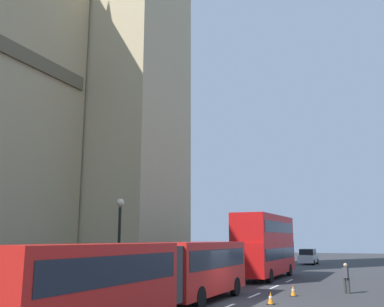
{
  "coord_description": "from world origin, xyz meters",
  "views": [
    {
      "loc": [
        -20.51,
        -7.02,
        3.06
      ],
      "look_at": [
        1.56,
        3.0,
        7.92
      ],
      "focal_mm": 39.92,
      "sensor_mm": 36.0,
      "label": 1
    }
  ],
  "objects": [
    {
      "name": "street_lamp",
      "position": [
        -0.42,
        6.5,
        3.06
      ],
      "size": [
        0.44,
        0.44,
        5.27
      ],
      "color": "black",
      "rests_on": "ground_plane"
    },
    {
      "name": "articulated_bus",
      "position": [
        -4.4,
        1.99,
        1.75
      ],
      "size": [
        16.87,
        2.54,
        2.9
      ],
      "color": "red",
      "rests_on": "ground_plane"
    },
    {
      "name": "traffic_cone_middle",
      "position": [
        3.88,
        -2.02,
        0.28
      ],
      "size": [
        0.36,
        0.36,
        0.58
      ],
      "color": "black",
      "rests_on": "ground_plane"
    },
    {
      "name": "double_decker_bus",
      "position": [
        13.46,
        2.0,
        2.71
      ],
      "size": [
        10.29,
        2.54,
        4.9
      ],
      "color": "red",
      "rests_on": "ground_plane"
    },
    {
      "name": "lane_centre_marking",
      "position": [
        -1.29,
        0.0,
        0.01
      ],
      "size": [
        29.8,
        0.16,
        0.01
      ],
      "color": "silver",
      "rests_on": "ground_plane"
    },
    {
      "name": "pedestrian_near_cones",
      "position": [
        6.32,
        -4.59,
        0.91
      ],
      "size": [
        0.43,
        0.36,
        1.69
      ],
      "color": "#333333",
      "rests_on": "ground_plane"
    },
    {
      "name": "traffic_cone_west",
      "position": [
        0.42,
        -1.64,
        0.28
      ],
      "size": [
        0.36,
        0.36,
        0.58
      ],
      "color": "black",
      "rests_on": "ground_plane"
    },
    {
      "name": "sedan_lead",
      "position": [
        34.37,
        2.19,
        0.91
      ],
      "size": [
        4.4,
        1.86,
        1.85
      ],
      "color": "#B7B7BC",
      "rests_on": "ground_plane"
    },
    {
      "name": "ground_plane",
      "position": [
        0.0,
        0.0,
        0.0
      ],
      "size": [
        160.0,
        160.0,
        0.0
      ],
      "primitive_type": "plane",
      "color": "#333335"
    }
  ]
}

